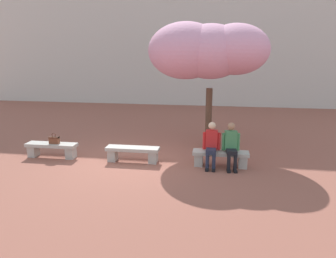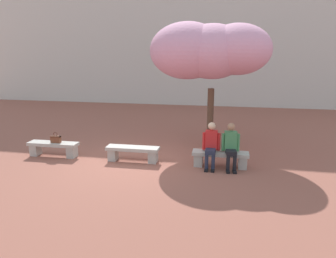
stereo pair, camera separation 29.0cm
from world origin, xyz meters
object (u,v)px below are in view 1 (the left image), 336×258
object	(u,v)px
stone_bench_near_west	(133,152)
handbag	(54,140)
stone_bench_west_end	(52,148)
stone_bench_center	(221,156)
person_seated_right	(231,144)
person_seated_left	(211,143)
cherry_tree_main	(207,51)

from	to	relation	value
stone_bench_near_west	handbag	xyz separation A→B (m)	(-2.49, -0.01, 0.28)
stone_bench_near_west	stone_bench_west_end	bearing A→B (deg)	180.00
stone_bench_center	stone_bench_near_west	bearing A→B (deg)	180.00
stone_bench_near_west	person_seated_right	distance (m)	2.91
stone_bench_center	person_seated_left	size ratio (longest dim) A/B	1.24
person_seated_left	stone_bench_west_end	bearing A→B (deg)	179.38
stone_bench_west_end	person_seated_right	world-z (taller)	person_seated_right
person_seated_left	handbag	xyz separation A→B (m)	(-4.82, 0.04, -0.12)
stone_bench_center	cherry_tree_main	xyz separation A→B (m)	(-0.56, 2.09, 2.95)
handbag	cherry_tree_main	size ratio (longest dim) A/B	0.08
stone_bench_west_end	person_seated_right	xyz separation A→B (m)	(5.48, -0.05, 0.40)
stone_bench_center	cherry_tree_main	bearing A→B (deg)	104.93
stone_bench_near_west	stone_bench_center	xyz separation A→B (m)	(2.60, 0.00, 0.00)
stone_bench_west_end	stone_bench_near_west	xyz separation A→B (m)	(2.60, 0.00, 0.00)
person_seated_left	cherry_tree_main	size ratio (longest dim) A/B	0.31
stone_bench_center	person_seated_left	world-z (taller)	person_seated_left
stone_bench_west_end	stone_bench_center	bearing A→B (deg)	0.00
handbag	stone_bench_near_west	bearing A→B (deg)	0.30
stone_bench_center	person_seated_right	xyz separation A→B (m)	(0.28, -0.05, 0.40)
stone_bench_center	cherry_tree_main	size ratio (longest dim) A/B	0.38
person_seated_left	person_seated_right	bearing A→B (deg)	0.05
person_seated_left	person_seated_right	xyz separation A→B (m)	(0.55, 0.00, 0.00)
person_seated_left	person_seated_right	distance (m)	0.55
person_seated_right	person_seated_left	bearing A→B (deg)	-179.95
person_seated_right	stone_bench_center	bearing A→B (deg)	169.21
stone_bench_near_west	cherry_tree_main	world-z (taller)	cherry_tree_main
stone_bench_west_end	person_seated_left	bearing A→B (deg)	-0.62
person_seated_right	cherry_tree_main	size ratio (longest dim) A/B	0.31
stone_bench_center	person_seated_left	bearing A→B (deg)	-168.79
stone_bench_west_end	person_seated_left	xyz separation A→B (m)	(4.94, -0.05, 0.40)
person_seated_right	cherry_tree_main	xyz separation A→B (m)	(-0.83, 2.14, 2.55)
stone_bench_near_west	handbag	size ratio (longest dim) A/B	4.70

